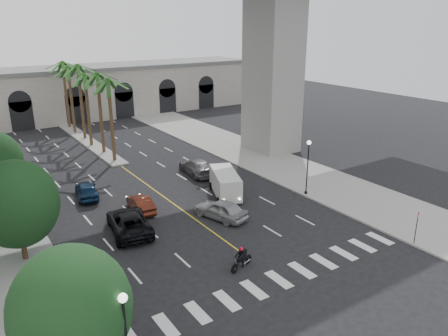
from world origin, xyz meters
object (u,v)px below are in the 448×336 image
cargo_van (225,183)px  car_b (141,204)px  motorcycle_rider (242,258)px  pedestrian_a (56,284)px  lamp_post_left_far (27,186)px  car_e (87,190)px  traffic_signal_far (84,278)px  car_a (221,209)px  traffic_signal_near (109,318)px  do_not_enter_sign (417,221)px  car_c (129,222)px  car_d (197,167)px  lamp_post_right (308,163)px

cargo_van → car_b: bearing=-166.4°
motorcycle_rider → car_b: motorcycle_rider is taller
motorcycle_rider → pedestrian_a: bearing=145.6°
lamp_post_left_far → car_e: bearing=27.6°
car_e → cargo_van: size_ratio=0.77×
traffic_signal_far → cargo_van: 19.39m
motorcycle_rider → car_b: (-1.95, 12.24, -0.03)m
cargo_van → traffic_signal_far: bearing=-125.1°
car_e → pedestrian_a: (-6.25, -14.68, 0.31)m
motorcycle_rider → car_b: size_ratio=0.51×
lamp_post_left_far → car_a: bearing=-30.4°
lamp_post_left_far → traffic_signal_near: 18.51m
lamp_post_left_far → car_b: (8.33, -2.79, -2.54)m
do_not_enter_sign → car_a: bearing=103.4°
car_c → car_e: bearing=-75.6°
car_b → car_d: car_d is taller
car_b → cargo_van: 8.11m
car_e → lamp_post_right: bearing=158.0°
car_c → pedestrian_a: size_ratio=3.27×
lamp_post_left_far → do_not_enter_sign: size_ratio=2.00×
traffic_signal_near → traffic_signal_far: size_ratio=1.00×
lamp_post_right → cargo_van: bearing=148.0°
car_d → car_e: 11.86m
traffic_signal_far → car_c: bearing=55.4°
lamp_post_right → traffic_signal_near: bearing=-155.2°
car_b → pedestrian_a: bearing=49.9°
car_b → do_not_enter_sign: bearing=135.8°
car_a → do_not_enter_sign: do_not_enter_sign is taller
pedestrian_a → do_not_enter_sign: size_ratio=0.70×
car_c → cargo_van: bearing=-158.8°
car_b → car_a: bearing=140.2°
car_c → car_a: bearing=176.1°
traffic_signal_far → cargo_van: size_ratio=0.62×
traffic_signal_far → cargo_van: (16.23, 10.54, -1.21)m
lamp_post_left_far → lamp_post_right: 24.16m
car_c → car_e: (-0.64, 8.76, -0.08)m
traffic_signal_far → car_a: (13.21, 6.70, -1.70)m
do_not_enter_sign → traffic_signal_far: bearing=142.4°
traffic_signal_far → pedestrian_a: 3.15m
car_a → car_b: (-4.98, 5.01, -0.13)m
car_b → pedestrian_a: 12.95m
lamp_post_right → do_not_enter_sign: lamp_post_right is taller
car_e → pedestrian_a: pedestrian_a is taller
traffic_signal_far → car_c: traffic_signal_far is taller
car_e → do_not_enter_sign: 28.25m
traffic_signal_far → pedestrian_a: traffic_signal_far is taller
car_b → motorcycle_rider: bearing=104.4°
car_c → car_d: car_c is taller
lamp_post_left_far → car_e: (5.36, 2.81, -2.45)m
car_a → cargo_van: bearing=-145.8°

